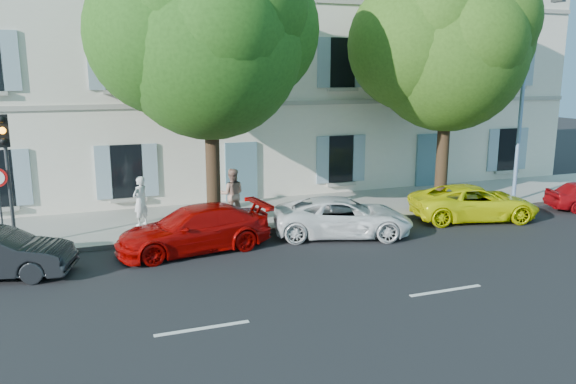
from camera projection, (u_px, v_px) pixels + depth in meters
name	position (u px, v px, depth m)	size (l,w,h in m)	color
ground	(368.00, 244.00, 17.36)	(90.00, 90.00, 0.00)	black
sidewalk	(313.00, 210.00, 21.43)	(36.00, 4.50, 0.15)	#A09E96
kerb	(337.00, 224.00, 19.44)	(36.00, 0.16, 0.16)	#9E998E
building	(265.00, 55.00, 25.47)	(28.00, 7.00, 12.00)	silver
car_red_coupe	(194.00, 229.00, 16.62)	(1.87, 4.59, 1.33)	#A10604
car_white_coupe	(343.00, 217.00, 18.20)	(2.07, 4.50, 1.25)	white
car_yellow_supercar	(474.00, 203.00, 20.18)	(2.08, 4.51, 1.25)	#DDDF09
tree_left	(209.00, 46.00, 17.50)	(5.89, 5.89, 9.12)	#3A2819
tree_right	(448.00, 54.00, 20.94)	(5.81, 5.81, 8.94)	#3A2819
traffic_light	(5.00, 153.00, 15.97)	(0.32, 0.44, 3.91)	#383A3D
street_lamp	(526.00, 90.00, 21.58)	(0.38, 1.67, 7.78)	#7293BF
pedestrian_a	(140.00, 201.00, 18.81)	(0.61, 0.40, 1.68)	silver
pedestrian_b	(232.00, 194.00, 19.59)	(0.88, 0.68, 1.80)	tan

